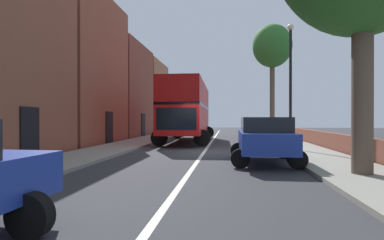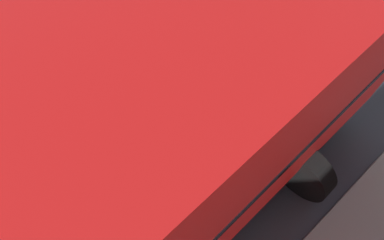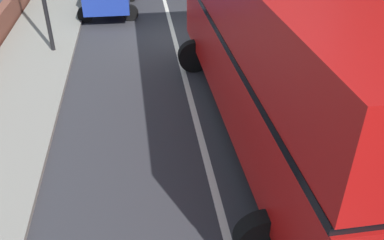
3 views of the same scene
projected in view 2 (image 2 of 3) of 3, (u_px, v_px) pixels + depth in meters
The scene contains 2 objects.
ground_plane at pixel (276, 8), 7.71m from camera, with size 84.00×84.00×0.00m, color #333338.
road_centre_line at pixel (276, 8), 7.71m from camera, with size 0.16×54.00×0.01m, color silver.
Camera 2 is at (-3.19, 5.40, 5.48)m, focal length 32.07 mm.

